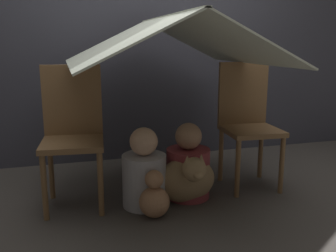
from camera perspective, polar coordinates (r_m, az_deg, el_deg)
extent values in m
plane|color=#47423D|center=(2.74, 0.42, -11.10)|extent=(8.80, 8.80, 0.00)
cube|color=#3D3D47|center=(3.56, -4.66, 14.98)|extent=(7.00, 0.05, 2.50)
cylinder|color=brown|center=(2.49, -18.33, -8.93)|extent=(0.04, 0.04, 0.43)
cylinder|color=brown|center=(2.46, -10.24, -8.72)|extent=(0.04, 0.04, 0.43)
cylinder|color=brown|center=(2.81, -17.38, -6.37)|extent=(0.04, 0.04, 0.43)
cylinder|color=brown|center=(2.79, -10.27, -6.15)|extent=(0.04, 0.04, 0.43)
cube|color=brown|center=(2.56, -14.33, -2.58)|extent=(0.44, 0.44, 0.04)
cube|color=brown|center=(2.69, -14.37, 3.85)|extent=(0.40, 0.07, 0.49)
cylinder|color=brown|center=(2.75, 10.58, -6.43)|extent=(0.04, 0.04, 0.43)
cylinder|color=brown|center=(2.90, 16.93, -5.77)|extent=(0.04, 0.04, 0.43)
cylinder|color=brown|center=(3.05, 8.06, -4.39)|extent=(0.04, 0.04, 0.43)
cylinder|color=brown|center=(3.19, 13.92, -3.91)|extent=(0.04, 0.04, 0.43)
cube|color=brown|center=(2.90, 12.59, -0.69)|extent=(0.43, 0.43, 0.04)
cube|color=brown|center=(3.02, 11.36, 4.94)|extent=(0.40, 0.06, 0.49)
cube|color=silver|center=(2.50, -7.45, 12.78)|extent=(0.66, 1.42, 0.33)
cube|color=silver|center=(2.69, 6.94, 12.77)|extent=(0.66, 1.42, 0.33)
cube|color=silver|center=(2.58, 0.00, 16.40)|extent=(0.04, 1.42, 0.01)
cylinder|color=#B2B2B7|center=(2.59, -3.64, -8.26)|extent=(0.30, 0.30, 0.36)
sphere|color=#D6A884|center=(2.50, -3.73, -2.36)|extent=(0.19, 0.19, 0.19)
cylinder|color=maroon|center=(2.73, 3.06, -7.17)|extent=(0.31, 0.31, 0.36)
sphere|color=#9E7556|center=(2.64, 3.13, -1.56)|extent=(0.19, 0.19, 0.19)
ellipsoid|color=#9E7F56|center=(2.64, 2.80, -8.20)|extent=(0.41, 0.21, 0.32)
sphere|color=#9E7F56|center=(2.46, 4.01, -6.61)|extent=(0.16, 0.16, 0.16)
ellipsoid|color=#9E7F56|center=(2.40, 4.60, -7.51)|extent=(0.06, 0.08, 0.06)
cone|color=#9E7F56|center=(2.43, 2.95, -5.28)|extent=(0.06, 0.06, 0.07)
cone|color=#9E7F56|center=(2.46, 5.09, -5.08)|extent=(0.06, 0.06, 0.07)
sphere|color=tan|center=(2.45, -2.09, -11.51)|extent=(0.20, 0.20, 0.20)
sphere|color=tan|center=(2.39, -2.12, -8.13)|extent=(0.12, 0.12, 0.12)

